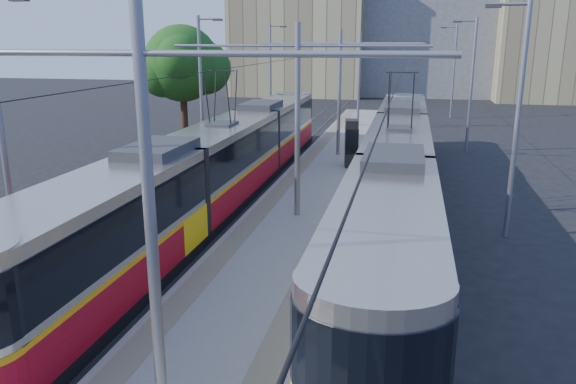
# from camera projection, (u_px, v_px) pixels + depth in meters

# --- Properties ---
(ground) EXTENTS (160.00, 160.00, 0.00)m
(ground) POSITION_uv_depth(u_px,v_px,m) (233.00, 322.00, 13.78)
(ground) COLOR black
(ground) RESTS_ON ground
(platform) EXTENTS (4.00, 50.00, 0.30)m
(platform) POSITION_uv_depth(u_px,v_px,m) (330.00, 168.00, 29.78)
(platform) COLOR gray
(platform) RESTS_ON ground
(tactile_strip_left) EXTENTS (0.70, 50.00, 0.01)m
(tactile_strip_left) POSITION_uv_depth(u_px,v_px,m) (304.00, 164.00, 30.04)
(tactile_strip_left) COLOR gray
(tactile_strip_left) RESTS_ON platform
(tactile_strip_right) EXTENTS (0.70, 50.00, 0.01)m
(tactile_strip_right) POSITION_uv_depth(u_px,v_px,m) (358.00, 166.00, 29.44)
(tactile_strip_right) COLOR gray
(tactile_strip_right) RESTS_ON platform
(rails) EXTENTS (8.71, 70.00, 0.03)m
(rails) POSITION_uv_depth(u_px,v_px,m) (330.00, 170.00, 29.81)
(rails) COLOR gray
(rails) RESTS_ON ground
(track_arrow) EXTENTS (1.20, 5.00, 0.01)m
(track_arrow) POSITION_uv_depth(u_px,v_px,m) (24.00, 372.00, 11.69)
(track_arrow) COLOR silver
(track_arrow) RESTS_ON ground
(tram_left) EXTENTS (2.43, 30.97, 5.50)m
(tram_left) POSITION_uv_depth(u_px,v_px,m) (223.00, 163.00, 23.63)
(tram_left) COLOR black
(tram_left) RESTS_ON ground
(tram_right) EXTENTS (2.43, 31.34, 5.50)m
(tram_right) POSITION_uv_depth(u_px,v_px,m) (397.00, 166.00, 22.37)
(tram_right) COLOR black
(tram_right) RESTS_ON ground
(catenary) EXTENTS (9.20, 70.00, 7.00)m
(catenary) POSITION_uv_depth(u_px,v_px,m) (324.00, 89.00, 25.95)
(catenary) COLOR gray
(catenary) RESTS_ON platform
(street_lamps) EXTENTS (15.18, 38.22, 8.00)m
(street_lamps) POSITION_uv_depth(u_px,v_px,m) (342.00, 85.00, 32.50)
(street_lamps) COLOR gray
(street_lamps) RESTS_ON ground
(shelter) EXTENTS (0.84, 1.20, 2.44)m
(shelter) POSITION_uv_depth(u_px,v_px,m) (351.00, 142.00, 29.11)
(shelter) COLOR black
(shelter) RESTS_ON platform
(tree) EXTENTS (5.28, 4.88, 7.67)m
(tree) POSITION_uv_depth(u_px,v_px,m) (188.00, 65.00, 35.47)
(tree) COLOR #382314
(tree) RESTS_ON ground
(building_left) EXTENTS (16.32, 12.24, 15.13)m
(building_left) POSITION_uv_depth(u_px,v_px,m) (301.00, 33.00, 70.45)
(building_left) COLOR tan
(building_left) RESTS_ON ground
(building_centre) EXTENTS (18.36, 14.28, 15.49)m
(building_centre) POSITION_uv_depth(u_px,v_px,m) (431.00, 32.00, 70.88)
(building_centre) COLOR gray
(building_centre) RESTS_ON ground
(building_right) EXTENTS (14.28, 10.20, 11.76)m
(building_right) POSITION_uv_depth(u_px,v_px,m) (560.00, 48.00, 62.84)
(building_right) COLOR tan
(building_right) RESTS_ON ground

